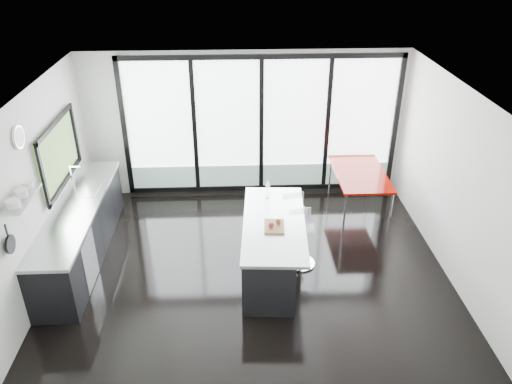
{
  "coord_description": "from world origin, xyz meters",
  "views": [
    {
      "loc": [
        -0.21,
        -6.36,
        4.77
      ],
      "look_at": [
        0.1,
        0.3,
        1.15
      ],
      "focal_mm": 35.0,
      "sensor_mm": 36.0,
      "label": 1
    }
  ],
  "objects_px": {
    "bar_stool_near": "(302,245)",
    "bar_stool_far": "(295,228)",
    "island": "(269,246)",
    "red_table": "(358,193)"
  },
  "relations": [
    {
      "from": "bar_stool_near",
      "to": "bar_stool_far",
      "type": "relative_size",
      "value": 1.0
    },
    {
      "from": "red_table",
      "to": "bar_stool_far",
      "type": "bearing_deg",
      "value": -141.02
    },
    {
      "from": "island",
      "to": "bar_stool_near",
      "type": "relative_size",
      "value": 3.11
    },
    {
      "from": "island",
      "to": "bar_stool_near",
      "type": "distance_m",
      "value": 0.54
    },
    {
      "from": "bar_stool_near",
      "to": "bar_stool_far",
      "type": "distance_m",
      "value": 0.5
    },
    {
      "from": "bar_stool_near",
      "to": "red_table",
      "type": "bearing_deg",
      "value": 41.47
    },
    {
      "from": "red_table",
      "to": "island",
      "type": "bearing_deg",
      "value": -136.45
    },
    {
      "from": "island",
      "to": "red_table",
      "type": "relative_size",
      "value": 1.43
    },
    {
      "from": "bar_stool_near",
      "to": "red_table",
      "type": "distance_m",
      "value": 1.96
    },
    {
      "from": "red_table",
      "to": "bar_stool_near",
      "type": "bearing_deg",
      "value": -128.83
    }
  ]
}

